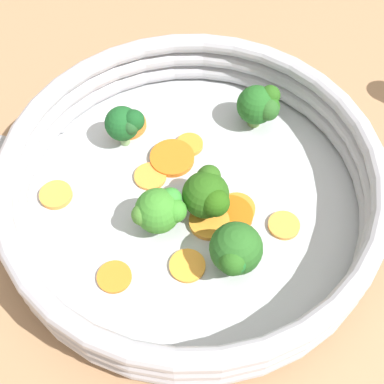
% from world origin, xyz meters
% --- Properties ---
extents(ground_plane, '(4.00, 4.00, 0.00)m').
position_xyz_m(ground_plane, '(0.00, 0.00, 0.00)').
color(ground_plane, '#A07651').
extents(skillet, '(0.34, 0.34, 0.01)m').
position_xyz_m(skillet, '(0.00, 0.00, 0.01)').
color(skillet, '#B2B5B7').
rests_on(skillet, ground_plane).
extents(skillet_rim_wall, '(0.36, 0.36, 0.06)m').
position_xyz_m(skillet_rim_wall, '(0.00, 0.00, 0.04)').
color(skillet_rim_wall, '#B3B1B9').
rests_on(skillet_rim_wall, skillet).
extents(skillet_rivet_left, '(0.01, 0.01, 0.01)m').
position_xyz_m(skillet_rivet_left, '(0.16, -0.01, 0.02)').
color(skillet_rivet_left, '#B0B1B9').
rests_on(skillet_rivet_left, skillet).
extents(skillet_rivet_right, '(0.01, 0.01, 0.01)m').
position_xyz_m(skillet_rivet_right, '(0.15, 0.08, 0.02)').
color(skillet_rivet_right, '#B5B8B2').
rests_on(skillet_rivet_right, skillet).
extents(carrot_slice_0, '(0.06, 0.06, 0.01)m').
position_xyz_m(carrot_slice_0, '(-0.04, 0.00, 0.01)').
color(carrot_slice_0, '#E25C10').
rests_on(carrot_slice_0, skillet).
extents(carrot_slice_1, '(0.05, 0.05, 0.00)m').
position_xyz_m(carrot_slice_1, '(0.05, -0.01, 0.01)').
color(carrot_slice_1, orange).
rests_on(carrot_slice_1, skillet).
extents(carrot_slice_2, '(0.05, 0.05, 0.01)m').
position_xyz_m(carrot_slice_2, '(0.12, 0.06, 0.01)').
color(carrot_slice_2, orange).
rests_on(carrot_slice_2, skillet).
extents(carrot_slice_3, '(0.04, 0.04, 0.00)m').
position_xyz_m(carrot_slice_3, '(-0.09, -0.01, 0.01)').
color(carrot_slice_3, '#F4953B').
rests_on(carrot_slice_3, skillet).
extents(carrot_slice_4, '(0.06, 0.06, 0.01)m').
position_xyz_m(carrot_slice_4, '(0.04, -0.04, 0.01)').
color(carrot_slice_4, orange).
rests_on(carrot_slice_4, skillet).
extents(carrot_slice_5, '(0.06, 0.06, 0.00)m').
position_xyz_m(carrot_slice_5, '(0.10, -0.05, 0.01)').
color(carrot_slice_5, orange).
rests_on(carrot_slice_5, skillet).
extents(carrot_slice_6, '(0.04, 0.04, 0.01)m').
position_xyz_m(carrot_slice_6, '(-0.04, -0.01, 0.01)').
color(carrot_slice_6, orange).
rests_on(carrot_slice_6, skillet).
extents(carrot_slice_7, '(0.04, 0.04, 0.00)m').
position_xyz_m(carrot_slice_7, '(0.03, 0.10, 0.01)').
color(carrot_slice_7, orange).
rests_on(carrot_slice_7, skillet).
extents(carrot_slice_8, '(0.04, 0.04, 0.01)m').
position_xyz_m(carrot_slice_8, '(0.03, -0.06, 0.01)').
color(carrot_slice_8, orange).
rests_on(carrot_slice_8, skillet).
extents(carrot_slice_9, '(0.04, 0.04, 0.00)m').
position_xyz_m(carrot_slice_9, '(-0.03, 0.07, 0.01)').
color(carrot_slice_9, orange).
rests_on(carrot_slice_9, skillet).
extents(carrot_slice_10, '(0.05, 0.05, 0.01)m').
position_xyz_m(carrot_slice_10, '(-0.03, 0.02, 0.01)').
color(carrot_slice_10, orange).
rests_on(carrot_slice_10, skillet).
extents(broccoli_floret_0, '(0.05, 0.05, 0.05)m').
position_xyz_m(broccoli_floret_0, '(0.01, 0.04, 0.04)').
color(broccoli_floret_0, '#72965B').
rests_on(broccoli_floret_0, skillet).
extents(broccoli_floret_1, '(0.04, 0.04, 0.05)m').
position_xyz_m(broccoli_floret_1, '(0.09, -0.03, 0.04)').
color(broccoli_floret_1, '#80A564').
rests_on(broccoli_floret_1, skillet).
extents(broccoli_floret_2, '(0.05, 0.05, 0.05)m').
position_xyz_m(broccoli_floret_2, '(-0.02, 0.00, 0.04)').
color(broccoli_floret_2, '#81A965').
rests_on(broccoli_floret_2, skillet).
extents(broccoli_floret_3, '(0.05, 0.04, 0.05)m').
position_xyz_m(broccoli_floret_3, '(-0.02, -0.12, 0.04)').
color(broccoli_floret_3, olive).
rests_on(broccoli_floret_3, skillet).
extents(broccoli_floret_4, '(0.05, 0.05, 0.05)m').
position_xyz_m(broccoli_floret_4, '(-0.07, 0.05, 0.04)').
color(broccoli_floret_4, '#7FA15C').
rests_on(broccoli_floret_4, skillet).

